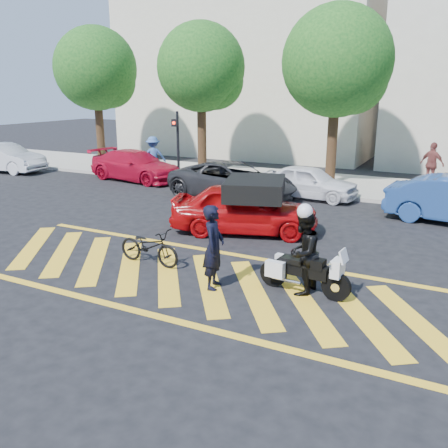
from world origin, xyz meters
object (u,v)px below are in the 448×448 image
at_px(red_convertible, 245,209).
at_px(parked_far_left, 5,158).
at_px(officer_moto, 303,253).
at_px(parked_mid_right, 309,182).
at_px(officer_bike, 214,247).
at_px(bicycle, 149,246).
at_px(police_motorcycle, 303,271).
at_px(parked_left, 136,166).
at_px(parked_mid_left, 232,180).

bearing_deg(red_convertible, parked_far_left, 57.25).
height_order(officer_moto, parked_mid_right, officer_moto).
distance_m(officer_bike, parked_far_left, 18.64).
distance_m(red_convertible, parked_far_left, 16.15).
bearing_deg(officer_bike, bicycle, 61.53).
relative_size(police_motorcycle, parked_far_left, 0.46).
distance_m(red_convertible, parked_left, 9.70).
relative_size(police_motorcycle, parked_mid_left, 0.39).
bearing_deg(parked_mid_right, bicycle, 175.58).
xyz_separation_m(officer_bike, officer_moto, (1.78, 0.61, -0.03)).
bearing_deg(officer_moto, parked_mid_right, -158.61).
relative_size(police_motorcycle, officer_moto, 1.13).
bearing_deg(red_convertible, police_motorcycle, -157.24).
bearing_deg(officer_bike, parked_far_left, 49.90).
xyz_separation_m(officer_bike, bicycle, (-2.10, 0.54, -0.47)).
distance_m(bicycle, parked_left, 11.37).
distance_m(police_motorcycle, officer_moto, 0.41).
bearing_deg(parked_left, officer_bike, -128.23).
distance_m(officer_bike, parked_mid_left, 8.72).
bearing_deg(parked_mid_right, red_convertible, -179.53).
bearing_deg(parked_far_left, parked_mid_left, -95.53).
bearing_deg(police_motorcycle, red_convertible, 135.34).
bearing_deg(officer_bike, parked_mid_right, -8.86).
distance_m(police_motorcycle, parked_left, 14.09).
height_order(bicycle, parked_left, parked_left).
distance_m(bicycle, parked_mid_left, 7.58).
xyz_separation_m(red_convertible, parked_left, (-8.09, 5.36, -0.04)).
bearing_deg(parked_mid_right, parked_far_left, 97.93).
height_order(officer_bike, parked_mid_left, officer_bike).
distance_m(officer_moto, parked_mid_right, 9.17).
distance_m(officer_bike, officer_moto, 1.88).
relative_size(bicycle, police_motorcycle, 0.86).
height_order(parked_far_left, parked_left, parked_far_left).
height_order(bicycle, police_motorcycle, bicycle).
relative_size(officer_bike, parked_mid_left, 0.36).
xyz_separation_m(parked_far_left, parked_left, (7.51, 1.18, -0.03)).
distance_m(officer_moto, parked_far_left, 20.02).
bearing_deg(parked_mid_right, officer_moto, -159.77).
bearing_deg(officer_moto, parked_far_left, -107.51).
height_order(officer_bike, parked_far_left, officer_bike).
height_order(parked_mid_left, parked_mid_right, parked_mid_left).
distance_m(police_motorcycle, parked_far_left, 20.03).
distance_m(officer_moto, parked_mid_left, 9.07).
bearing_deg(parked_far_left, police_motorcycle, -116.91).
bearing_deg(bicycle, red_convertible, -12.59).
height_order(parked_far_left, parked_mid_left, parked_far_left).
xyz_separation_m(parked_left, parked_mid_left, (5.74, -1.40, 0.02)).
distance_m(red_convertible, parked_mid_left, 4.60).
height_order(parked_far_left, parked_mid_right, parked_far_left).
height_order(red_convertible, parked_mid_left, red_convertible).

